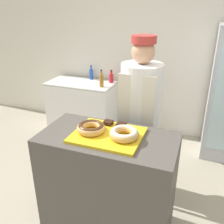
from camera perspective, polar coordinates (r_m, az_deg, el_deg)
ground_plane at (r=2.69m, az=-0.82°, el=-23.85°), size 14.00×14.00×0.00m
wall_back at (r=3.93m, az=10.84°, el=13.89°), size 8.00×0.06×2.70m
display_counter at (r=2.36m, az=-0.89°, el=-15.88°), size 1.16×0.60×0.96m
serving_tray at (r=2.08m, az=-0.98°, el=-5.28°), size 0.57×0.46×0.02m
donut_chocolate_glaze at (r=2.10m, az=-4.81°, el=-3.54°), size 0.24×0.24×0.07m
donut_light_glaze at (r=2.00m, az=2.75°, el=-4.88°), size 0.24×0.24×0.07m
brownie_back_left at (r=2.22m, az=-0.88°, el=-2.45°), size 0.08×0.08×0.03m
brownie_back_right at (r=2.19m, az=2.12°, el=-2.95°), size 0.08×0.08×0.03m
baker_person at (r=2.61m, az=6.41°, el=-1.14°), size 0.42×0.42×1.72m
chest_freezer at (r=4.22m, az=-6.82°, el=1.51°), size 1.08×0.58×0.81m
bottle_amber at (r=3.80m, az=-2.42°, el=7.26°), size 0.06×0.06×0.26m
bottle_red at (r=4.03m, az=-0.17°, el=7.83°), size 0.07×0.07×0.20m
bottle_blue at (r=4.22m, az=-4.76°, el=8.67°), size 0.06×0.06×0.23m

